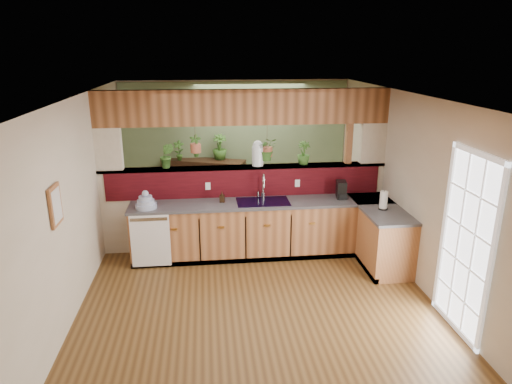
{
  "coord_description": "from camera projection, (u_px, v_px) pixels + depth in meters",
  "views": [
    {
      "loc": [
        -0.61,
        -5.74,
        3.2
      ],
      "look_at": [
        0.11,
        0.7,
        1.15
      ],
      "focal_mm": 32.0,
      "sensor_mm": 36.0,
      "label": 1
    }
  ],
  "objects": [
    {
      "name": "dish_stack",
      "position": [
        146.0,
        203.0,
        6.83
      ],
      "size": [
        0.32,
        0.32,
        0.28
      ],
      "color": "#9AA6C7",
      "rests_on": "countertop"
    },
    {
      "name": "pass_through_ledge",
      "position": [
        245.0,
        167.0,
        7.33
      ],
      "size": [
        4.6,
        0.21,
        0.04
      ],
      "primitive_type": "cube",
      "color": "brown",
      "rests_on": "ground"
    },
    {
      "name": "coffee_maker",
      "position": [
        341.0,
        190.0,
        7.28
      ],
      "size": [
        0.15,
        0.25,
        0.27
      ],
      "rotation": [
        0.0,
        0.0,
        -0.16
      ],
      "color": "black",
      "rests_on": "countertop"
    },
    {
      "name": "navy_sink",
      "position": [
        263.0,
        206.0,
        7.17
      ],
      "size": [
        0.82,
        0.5,
        0.18
      ],
      "color": "black",
      "rests_on": "countertop"
    },
    {
      "name": "shelving_console",
      "position": [
        204.0,
        186.0,
        9.32
      ],
      "size": [
        1.72,
        0.98,
        1.11
      ],
      "primitive_type": "cube",
      "rotation": [
        0.0,
        0.0,
        -0.34
      ],
      "color": "black",
      "rests_on": "ground"
    },
    {
      "name": "pass_through_partition",
      "position": [
        247.0,
        178.0,
        7.38
      ],
      "size": [
        4.6,
        0.21,
        2.6
      ],
      "color": "beige",
      "rests_on": "ground"
    },
    {
      "name": "wall_right",
      "position": [
        418.0,
        192.0,
        6.32
      ],
      "size": [
        0.02,
        7.0,
        2.6
      ],
      "primitive_type": "cube",
      "color": "beige",
      "rests_on": "ground"
    },
    {
      "name": "header_beam",
      "position": [
        244.0,
        107.0,
        7.04
      ],
      "size": [
        4.6,
        0.15,
        0.55
      ],
      "primitive_type": "cube",
      "color": "brown",
      "rests_on": "ground"
    },
    {
      "name": "soap_dispenser",
      "position": [
        222.0,
        197.0,
        7.1
      ],
      "size": [
        0.09,
        0.09,
        0.17
      ],
      "primitive_type": "imported",
      "rotation": [
        0.0,
        0.0,
        -0.15
      ],
      "color": "#322012",
      "rests_on": "countertop"
    },
    {
      "name": "hanging_plant_a",
      "position": [
        195.0,
        139.0,
        7.1
      ],
      "size": [
        0.2,
        0.16,
        0.46
      ],
      "color": "brown",
      "rests_on": "header_beam"
    },
    {
      "name": "shelf_plant_b",
      "position": [
        220.0,
        147.0,
        9.11
      ],
      "size": [
        0.32,
        0.32,
        0.51
      ],
      "primitive_type": "imported",
      "rotation": [
        0.0,
        0.0,
        0.15
      ],
      "color": "#2C541D",
      "rests_on": "shelving_console"
    },
    {
      "name": "floor_plant",
      "position": [
        286.0,
        207.0,
        8.51
      ],
      "size": [
        0.78,
        0.72,
        0.72
      ],
      "primitive_type": "imported",
      "rotation": [
        0.0,
        0.0,
        0.28
      ],
      "color": "#2C541D",
      "rests_on": "ground"
    },
    {
      "name": "ceiling",
      "position": [
        254.0,
        98.0,
        5.68
      ],
      "size": [
        4.6,
        7.0,
        0.01
      ],
      "primitive_type": "cube",
      "color": "brown",
      "rests_on": "ground"
    },
    {
      "name": "ledge_plant_left",
      "position": [
        167.0,
        156.0,
        7.13
      ],
      "size": [
        0.25,
        0.21,
        0.4
      ],
      "primitive_type": "imported",
      "rotation": [
        0.0,
        0.0,
        -0.15
      ],
      "color": "#2C541D",
      "rests_on": "pass_through_ledge"
    },
    {
      "name": "wall_front",
      "position": [
        315.0,
        377.0,
        2.75
      ],
      "size": [
        4.6,
        0.02,
        2.6
      ],
      "primitive_type": "cube",
      "color": "beige",
      "rests_on": "ground"
    },
    {
      "name": "shelf_plant_a",
      "position": [
        179.0,
        151.0,
        9.04
      ],
      "size": [
        0.23,
        0.17,
        0.4
      ],
      "primitive_type": "imported",
      "rotation": [
        0.0,
        0.0,
        -0.14
      ],
      "color": "#2C541D",
      "rests_on": "shelving_console"
    },
    {
      "name": "wall_left",
      "position": [
        75.0,
        204.0,
        5.83
      ],
      "size": [
        0.02,
        7.0,
        2.6
      ],
      "primitive_type": "cube",
      "color": "beige",
      "rests_on": "ground"
    },
    {
      "name": "countertop",
      "position": [
        300.0,
        229.0,
        7.24
      ],
      "size": [
        4.14,
        1.52,
        0.9
      ],
      "color": "#935932",
      "rests_on": "ground"
    },
    {
      "name": "glass_jar",
      "position": [
        258.0,
        153.0,
        7.28
      ],
      "size": [
        0.18,
        0.18,
        0.41
      ],
      "color": "silver",
      "rests_on": "pass_through_ledge"
    },
    {
      "name": "sage_backwall",
      "position": [
        236.0,
        145.0,
        9.37
      ],
      "size": [
        4.55,
        0.02,
        2.55
      ],
      "primitive_type": "cube",
      "color": "#5C714D",
      "rests_on": "ground"
    },
    {
      "name": "french_door",
      "position": [
        465.0,
        247.0,
        5.16
      ],
      "size": [
        0.06,
        1.02,
        2.16
      ],
      "primitive_type": "cube",
      "color": "white",
      "rests_on": "ground"
    },
    {
      "name": "ledge_plant_right",
      "position": [
        304.0,
        153.0,
        7.37
      ],
      "size": [
        0.24,
        0.24,
        0.38
      ],
      "primitive_type": "imported",
      "rotation": [
        0.0,
        0.0,
        0.18
      ],
      "color": "#2C541D",
      "rests_on": "pass_through_ledge"
    },
    {
      "name": "ground",
      "position": [
        254.0,
        284.0,
        6.46
      ],
      "size": [
        4.6,
        7.0,
        0.01
      ],
      "primitive_type": "cube",
      "color": "brown",
      "rests_on": "ground"
    },
    {
      "name": "paper_towel",
      "position": [
        384.0,
        201.0,
        6.77
      ],
      "size": [
        0.14,
        0.14,
        0.3
      ],
      "color": "black",
      "rests_on": "countertop"
    },
    {
      "name": "wall_back",
      "position": [
        236.0,
        145.0,
        9.39
      ],
      "size": [
        4.6,
        0.02,
        2.6
      ],
      "primitive_type": "cube",
      "color": "beige",
      "rests_on": "ground"
    },
    {
      "name": "faucet",
      "position": [
        263.0,
        185.0,
        7.23
      ],
      "size": [
        0.18,
        0.18,
        0.42
      ],
      "color": "#B7B7B2",
      "rests_on": "countertop"
    },
    {
      "name": "dishwasher",
      "position": [
        150.0,
        241.0,
        6.8
      ],
      "size": [
        0.58,
        0.03,
        0.82
      ],
      "color": "white",
      "rests_on": "ground"
    },
    {
      "name": "framed_print",
      "position": [
        56.0,
        205.0,
        5.0
      ],
      "size": [
        0.04,
        0.35,
        0.45
      ],
      "color": "#935932",
      "rests_on": "wall_left"
    },
    {
      "name": "hanging_plant_b",
      "position": [
        267.0,
        139.0,
        7.23
      ],
      "size": [
        0.35,
        0.31,
        0.51
      ],
      "color": "brown",
      "rests_on": "header_beam"
    }
  ]
}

